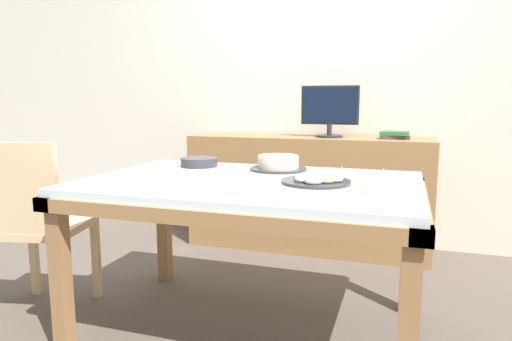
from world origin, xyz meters
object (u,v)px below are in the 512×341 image
object	(u,v)px
chair	(35,221)
pastry_platter	(316,180)
plate_stack	(199,162)
book_stack	(395,135)
tealight_right_edge	(384,172)
computer_monitor	(330,111)
tealight_near_cakes	(342,171)
tealight_centre	(365,191)
cake_chocolate_round	(278,163)
tealight_left_edge	(331,173)
tealight_near_front	(152,175)

from	to	relation	value
chair	pastry_platter	xyz separation A→B (m)	(1.42, 0.21, 0.26)
chair	plate_stack	bearing A→B (deg)	37.60
pastry_platter	book_stack	bearing A→B (deg)	77.53
tealight_right_edge	computer_monitor	bearing A→B (deg)	113.66
computer_monitor	pastry_platter	distance (m)	1.40
computer_monitor	tealight_right_edge	size ratio (longest dim) A/B	10.60
pastry_platter	tealight_near_cakes	bearing A→B (deg)	79.22
plate_stack	tealight_centre	world-z (taller)	plate_stack
tealight_near_cakes	chair	bearing A→B (deg)	-159.41
cake_chocolate_round	tealight_centre	xyz separation A→B (m)	(0.50, -0.50, -0.03)
tealight_centre	tealight_left_edge	bearing A→B (deg)	115.30
plate_stack	tealight_left_edge	distance (m)	0.76
book_stack	tealight_near_cakes	distance (m)	1.04
plate_stack	chair	bearing A→B (deg)	-142.40
cake_chocolate_round	pastry_platter	bearing A→B (deg)	-50.96
book_stack	tealight_near_cakes	world-z (taller)	book_stack
tealight_right_edge	book_stack	bearing A→B (deg)	88.67
book_stack	plate_stack	size ratio (longest dim) A/B	1.00
tealight_centre	pastry_platter	bearing A→B (deg)	143.69
cake_chocolate_round	tealight_right_edge	bearing A→B (deg)	2.20
book_stack	cake_chocolate_round	size ratio (longest dim) A/B	0.68
cake_chocolate_round	tealight_near_front	xyz separation A→B (m)	(-0.53, -0.40, -0.03)
tealight_near_front	tealight_near_cakes	size ratio (longest dim) A/B	1.00
chair	tealight_centre	xyz separation A→B (m)	(1.65, 0.04, 0.25)
tealight_left_edge	tealight_centre	bearing A→B (deg)	-64.70
tealight_near_cakes	tealight_left_edge	xyz separation A→B (m)	(-0.04, -0.09, 0.00)
tealight_near_cakes	pastry_platter	bearing A→B (deg)	-100.78
computer_monitor	pastry_platter	bearing A→B (deg)	-83.16
computer_monitor	tealight_right_edge	world-z (taller)	computer_monitor
computer_monitor	book_stack	xyz separation A→B (m)	(0.46, 0.00, -0.16)
tealight_right_edge	chair	bearing A→B (deg)	-161.70
cake_chocolate_round	tealight_near_cakes	distance (m)	0.34
chair	computer_monitor	bearing A→B (deg)	51.30
tealight_centre	tealight_near_cakes	world-z (taller)	same
tealight_near_cakes	tealight_centre	bearing A→B (deg)	-72.57
book_stack	tealight_right_edge	bearing A→B (deg)	-91.33
cake_chocolate_round	pastry_platter	world-z (taller)	cake_chocolate_round
chair	tealight_left_edge	size ratio (longest dim) A/B	23.50
book_stack	cake_chocolate_round	bearing A→B (deg)	-119.06
chair	tealight_right_edge	xyz separation A→B (m)	(1.70, 0.56, 0.25)
book_stack	plate_stack	distance (m)	1.47
cake_chocolate_round	tealight_right_edge	distance (m)	0.55
pastry_platter	tealight_near_cakes	world-z (taller)	pastry_platter
tealight_centre	plate_stack	bearing A→B (deg)	153.00
tealight_centre	tealight_near_front	xyz separation A→B (m)	(-1.03, 0.10, 0.00)
plate_stack	tealight_near_cakes	distance (m)	0.80
computer_monitor	tealight_near_front	bearing A→B (deg)	-114.05
chair	tealight_right_edge	size ratio (longest dim) A/B	23.50
computer_monitor	tealight_right_edge	distance (m)	1.13
plate_stack	tealight_left_edge	xyz separation A→B (m)	(0.76, -0.06, -0.01)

